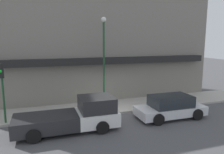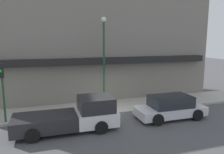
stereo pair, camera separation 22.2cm
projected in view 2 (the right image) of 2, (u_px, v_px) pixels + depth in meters
name	position (u px, v px, depth m)	size (l,w,h in m)	color
ground_plane	(111.00, 115.00, 14.47)	(80.00, 80.00, 0.00)	#4C4C4F
sidewalk	(105.00, 107.00, 15.91)	(36.00, 3.09, 0.14)	#ADA89E
building	(95.00, 48.00, 18.05)	(19.80, 3.80, 9.35)	gray
pickup_truck	(74.00, 116.00, 12.00)	(5.55, 2.19, 1.78)	white
parked_car	(170.00, 107.00, 13.83)	(4.42, 2.02, 1.45)	silver
fire_hydrant	(86.00, 108.00, 14.50)	(0.17, 0.17, 0.69)	red
street_lamp	(104.00, 53.00, 15.17)	(0.36, 0.36, 6.33)	#1E4728
traffic_light	(2.00, 82.00, 12.40)	(0.28, 0.42, 3.47)	#1E4728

